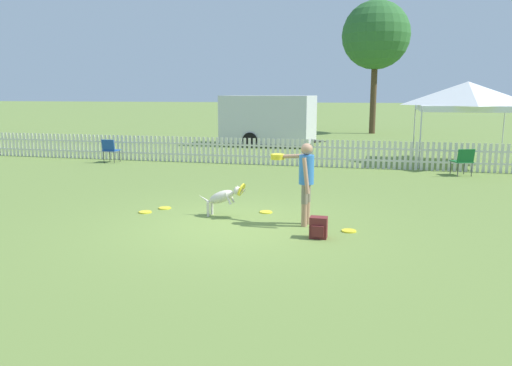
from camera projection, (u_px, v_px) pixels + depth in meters
ground_plane at (238, 226)px, 9.45m from camera, size 240.00×240.00×0.00m
handler_person at (303, 174)px, 9.35m from camera, size 0.91×0.76×1.56m
leaping_dog at (224, 196)px, 10.03m from camera, size 1.06×0.37×0.72m
frisbee_near_handler at (349, 231)px, 9.05m from camera, size 0.27×0.27×0.02m
frisbee_near_dog at (266, 212)px, 10.47m from camera, size 0.27×0.27×0.02m
frisbee_midfield at (165, 208)px, 10.84m from camera, size 0.27×0.27×0.02m
frisbee_far_scatter at (145, 212)px, 10.47m from camera, size 0.27×0.27×0.02m
backpack_on_grass at (318, 228)px, 8.61m from camera, size 0.30×0.25×0.38m
picket_fence at (302, 153)px, 17.03m from camera, size 25.28×0.04×0.92m
folding_chair_blue_left at (110, 149)px, 17.84m from camera, size 0.48×0.50×0.85m
folding_chair_center at (463, 160)px, 14.99m from camera, size 0.67×0.68×0.83m
canopy_tent_main at (467, 96)px, 17.30m from camera, size 3.24×3.24×2.86m
equipment_trailer at (268, 119)px, 23.72m from camera, size 5.07×2.68×2.35m
tree_left_grove at (376, 36)px, 29.78m from camera, size 4.05×4.05×7.90m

